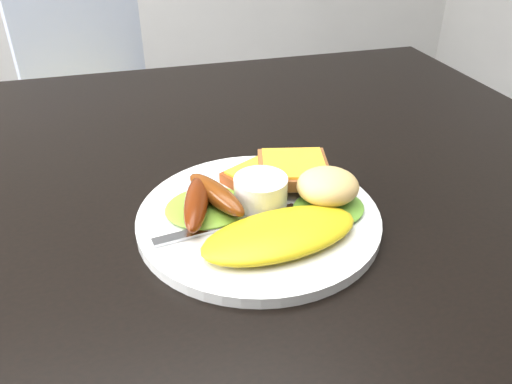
# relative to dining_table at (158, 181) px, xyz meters

# --- Properties ---
(dining_table) EXTENTS (1.20, 0.80, 0.04)m
(dining_table) POSITION_rel_dining_table_xyz_m (0.00, 0.00, 0.00)
(dining_table) COLOR black
(dining_table) RESTS_ON ground
(dining_chair) EXTENTS (0.52, 0.52, 0.05)m
(dining_chair) POSITION_rel_dining_table_xyz_m (-0.13, 0.90, -0.28)
(dining_chair) COLOR tan
(dining_chair) RESTS_ON ground
(person) EXTENTS (0.54, 0.47, 1.28)m
(person) POSITION_rel_dining_table_xyz_m (-0.10, 0.70, -0.09)
(person) COLOR navy
(person) RESTS_ON ground
(plate) EXTENTS (0.26, 0.26, 0.01)m
(plate) POSITION_rel_dining_table_xyz_m (0.09, -0.15, 0.03)
(plate) COLOR white
(plate) RESTS_ON dining_table
(lettuce_left) EXTENTS (0.09, 0.09, 0.01)m
(lettuce_left) POSITION_rel_dining_table_xyz_m (0.04, -0.13, 0.04)
(lettuce_left) COLOR #5D9023
(lettuce_left) RESTS_ON plate
(lettuce_right) EXTENTS (0.10, 0.09, 0.01)m
(lettuce_right) POSITION_rel_dining_table_xyz_m (0.17, -0.17, 0.04)
(lettuce_right) COLOR #59892A
(lettuce_right) RESTS_ON plate
(omelette) EXTENTS (0.17, 0.10, 0.02)m
(omelette) POSITION_rel_dining_table_xyz_m (0.10, -0.20, 0.04)
(omelette) COLOR gold
(omelette) RESTS_ON plate
(sausage_a) EXTENTS (0.05, 0.10, 0.02)m
(sausage_a) POSITION_rel_dining_table_xyz_m (0.03, -0.14, 0.05)
(sausage_a) COLOR #60310D
(sausage_a) RESTS_ON lettuce_left
(sausage_b) EXTENTS (0.06, 0.10, 0.02)m
(sausage_b) POSITION_rel_dining_table_xyz_m (0.05, -0.13, 0.05)
(sausage_b) COLOR maroon
(sausage_b) RESTS_ON lettuce_left
(ramekin) EXTENTS (0.07, 0.07, 0.03)m
(ramekin) POSITION_rel_dining_table_xyz_m (0.10, -0.14, 0.05)
(ramekin) COLOR white
(ramekin) RESTS_ON plate
(toast_a) EXTENTS (0.10, 0.10, 0.01)m
(toast_a) POSITION_rel_dining_table_xyz_m (0.11, -0.09, 0.04)
(toast_a) COLOR #943E19
(toast_a) RESTS_ON plate
(toast_b) EXTENTS (0.09, 0.09, 0.01)m
(toast_b) POSITION_rel_dining_table_xyz_m (0.15, -0.10, 0.05)
(toast_b) COLOR brown
(toast_b) RESTS_ON toast_a
(potato_salad) EXTENTS (0.08, 0.07, 0.04)m
(potato_salad) POSITION_rel_dining_table_xyz_m (0.17, -0.15, 0.06)
(potato_salad) COLOR #F5E8A6
(potato_salad) RESTS_ON lettuce_right
(fork) EXTENTS (0.15, 0.03, 0.00)m
(fork) POSITION_rel_dining_table_xyz_m (0.06, -0.16, 0.03)
(fork) COLOR #ADAFB7
(fork) RESTS_ON plate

